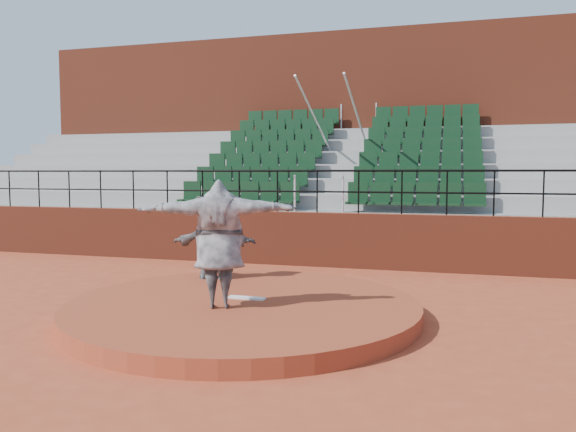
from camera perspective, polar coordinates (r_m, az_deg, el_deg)
name	(u,v)px	position (r m, az deg, el deg)	size (l,w,h in m)	color
ground	(243,317)	(8.98, -4.55, -10.15)	(90.00, 90.00, 0.00)	#A94326
pitchers_mound	(243,309)	(8.95, -4.55, -9.38)	(5.50, 5.50, 0.25)	#9A3D22
pitching_rubber	(247,298)	(9.05, -4.21, -8.30)	(0.60, 0.15, 0.03)	white
boundary_wall	(317,239)	(13.57, 2.96, -2.37)	(24.00, 0.30, 1.30)	maroon
wall_railing	(317,182)	(13.48, 2.98, 3.46)	(24.04, 0.05, 1.03)	black
seating_deck	(345,200)	(17.07, 5.79, 1.68)	(24.00, 5.97, 4.63)	gray
press_box_facade	(365,137)	(20.99, 7.82, 7.93)	(24.00, 3.00, 7.10)	maroon
pitcher	(219,244)	(8.40, -7.04, -2.81)	(2.34, 0.64, 1.91)	black
fielder	(213,246)	(10.73, -7.68, -3.01)	(1.62, 0.52, 1.75)	black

